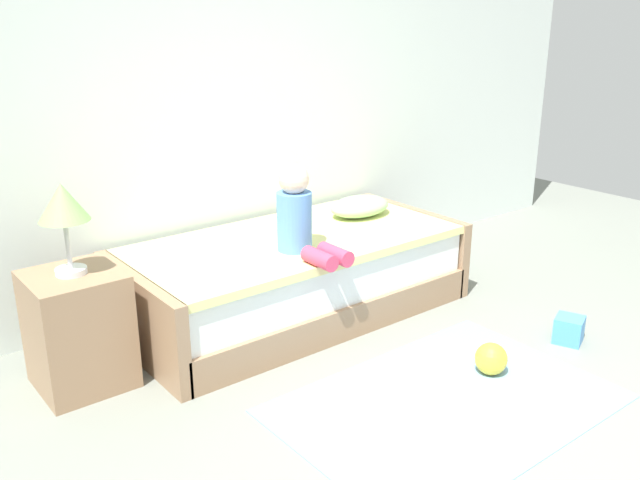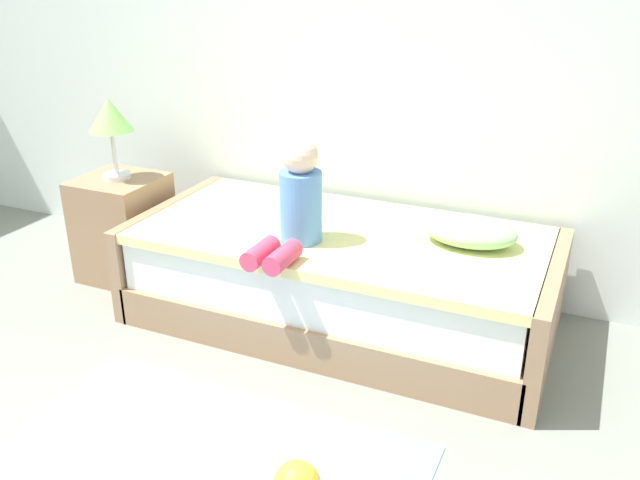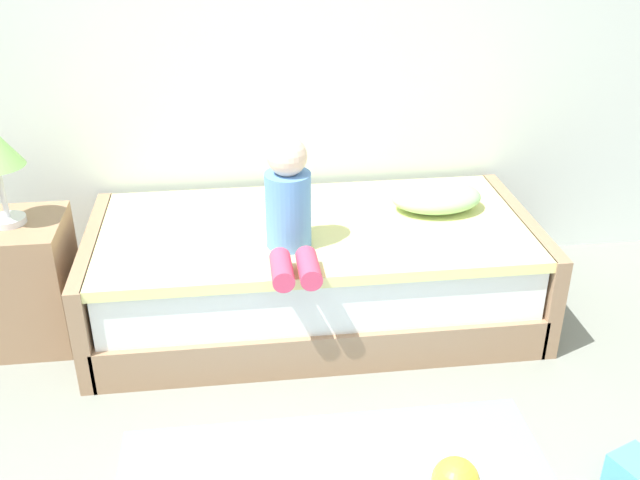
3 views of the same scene
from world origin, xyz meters
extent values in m
cube|color=silver|center=(0.00, 2.60, 1.45)|extent=(7.20, 0.10, 2.90)
cube|color=#997556|center=(0.34, 2.00, 0.10)|extent=(2.00, 1.00, 0.20)
cube|color=white|center=(0.34, 2.00, 0.33)|extent=(1.94, 0.94, 0.25)
cube|color=#E5E08C|center=(0.34, 2.00, 0.47)|extent=(1.98, 0.98, 0.05)
cube|color=#997556|center=(-0.68, 2.00, 0.25)|extent=(0.07, 1.00, 0.50)
cube|color=#997556|center=(1.36, 2.00, 0.25)|extent=(0.07, 1.00, 0.50)
cube|color=#997556|center=(-1.01, 1.98, 0.30)|extent=(0.44, 0.44, 0.60)
cylinder|color=silver|center=(-1.01, 1.98, 0.61)|extent=(0.15, 0.15, 0.03)
cylinder|color=silver|center=(-1.01, 1.98, 0.75)|extent=(0.02, 0.02, 0.24)
cone|color=#8CCC66|center=(-1.01, 1.98, 0.96)|extent=(0.24, 0.24, 0.18)
cylinder|color=#598CD1|center=(0.21, 1.82, 0.67)|extent=(0.20, 0.20, 0.34)
sphere|color=beige|center=(0.21, 1.82, 0.92)|extent=(0.17, 0.17, 0.17)
cylinder|color=#D83F60|center=(0.16, 1.52, 0.55)|extent=(0.09, 0.22, 0.09)
cylinder|color=#D83F60|center=(0.27, 1.52, 0.55)|extent=(0.09, 0.22, 0.09)
ellipsoid|color=#99CC8C|center=(0.96, 2.10, 0.56)|extent=(0.44, 0.30, 0.13)
sphere|color=yellow|center=(0.70, 0.76, 0.09)|extent=(0.17, 0.17, 0.17)
cube|color=#7AA8CC|center=(0.30, 0.70, 0.00)|extent=(1.60, 1.10, 0.01)
cube|color=#4C99E5|center=(1.34, 0.71, 0.08)|extent=(0.20, 0.20, 0.15)
camera|label=1|loc=(-1.97, -1.18, 1.82)|focal=38.43mm
camera|label=2|loc=(1.49, -0.83, 1.76)|focal=37.57mm
camera|label=3|loc=(-0.01, -1.04, 2.01)|focal=40.90mm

